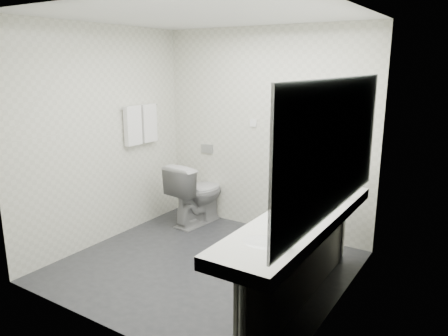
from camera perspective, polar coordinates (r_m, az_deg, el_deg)
The scene contains 30 objects.
floor at distance 4.61m, azimuth -2.64°, elevation -12.92°, with size 2.80×2.80×0.00m, color #29292D.
ceiling at distance 4.14m, azimuth -3.05°, elevation 19.74°, with size 2.80×2.80×0.00m, color white.
wall_back at distance 5.29m, azimuth 5.39°, elevation 4.83°, with size 2.80×2.80×0.00m, color silver.
wall_front at distance 3.26m, azimuth -16.23°, elevation -1.38°, with size 2.80×2.80×0.00m, color silver.
wall_left at distance 5.13m, azimuth -15.72°, elevation 4.08°, with size 2.60×2.60×0.00m, color silver.
wall_right at distance 3.59m, azimuth 15.70°, elevation 0.03°, with size 2.60×2.60×0.00m, color silver.
vanity_counter at distance 3.62m, azimuth 10.10°, elevation -6.97°, with size 0.55×2.20×0.10m, color white.
vanity_panel at distance 3.79m, azimuth 10.18°, elevation -13.06°, with size 0.03×2.15×0.75m, color gray.
vanity_post_near at distance 2.97m, azimuth 2.39°, elevation -21.12°, with size 0.06×0.06×0.75m, color silver.
vanity_post_far at distance 4.68m, azimuth 15.52°, elevation -7.98°, with size 0.06×0.06×0.75m, color silver.
mirror at distance 3.36m, azimuth 14.66°, elevation 2.69°, with size 0.02×2.20×1.05m, color #B2BCC6.
basin_near at distance 3.06m, azimuth 5.32°, elevation -10.09°, with size 0.40×0.31×0.05m, color white.
basin_far at distance 4.19m, azimuth 13.59°, elevation -3.76°, with size 0.40×0.31×0.05m, color white.
faucet_near at distance 2.95m, azimuth 8.76°, elevation -9.25°, with size 0.04×0.04×0.15m, color silver.
faucet_far at distance 4.11m, azimuth 16.22°, elevation -2.96°, with size 0.04×0.04×0.15m, color silver.
soap_bottle_a at distance 3.66m, azimuth 12.85°, elevation -5.23°, with size 0.05×0.05×0.10m, color white.
soap_bottle_b at distance 3.75m, azimuth 12.37°, elevation -4.85°, with size 0.07×0.07×0.09m, color white.
glass_left at distance 3.81m, azimuth 13.24°, elevation -4.44°, with size 0.06×0.06×0.10m, color silver.
toilet at distance 5.63m, azimuth -3.65°, elevation -3.35°, with size 0.46×0.81×0.82m, color white.
flush_plate at distance 5.77m, azimuth -2.27°, elevation 2.60°, with size 0.18×0.02×0.12m, color #B2B5BA.
pedal_bin at distance 5.02m, azimuth 6.30°, elevation -8.84°, with size 0.21×0.21×0.29m, color #B2B5BA.
bin_lid at distance 4.96m, azimuth 6.35°, elevation -7.21°, with size 0.21×0.21×0.01m, color #B2B5BA.
towel_rail at distance 5.43m, azimuth -11.22°, elevation 8.05°, with size 0.02×0.02×0.62m, color silver.
towel_near at distance 5.35m, azimuth -12.07°, elevation 5.55°, with size 0.07×0.24×0.48m, color white.
towel_far at distance 5.55m, azimuth -10.03°, elevation 5.93°, with size 0.07×0.24×0.48m, color white.
dryer_cradle at distance 5.12m, azimuth 7.80°, elevation 7.29°, with size 0.10×0.04×0.14m, color gray.
dryer_barrel at distance 5.06m, azimuth 7.47°, elevation 7.55°, with size 0.08×0.08×0.14m, color gray.
dryer_cord at distance 5.14m, azimuth 7.64°, elevation 4.50°, with size 0.02×0.02×0.35m, color black.
switch_plate_a at distance 5.34m, azimuth 3.92°, elevation 6.02°, with size 0.09×0.02×0.09m, color white.
switch_plate_b at distance 5.04m, azimuth 10.93°, elevation 5.34°, with size 0.09×0.02×0.09m, color white.
Camera 1 is at (2.40, -3.35, 2.08)m, focal length 34.26 mm.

